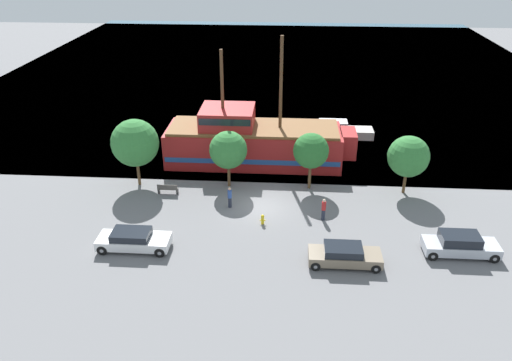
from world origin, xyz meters
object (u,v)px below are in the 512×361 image
Objects in this scene: parked_car_curb_front at (344,255)px; fire_hydrant at (263,219)px; parked_car_curb_mid at (133,240)px; pedestrian_walking_far at (230,197)px; parked_car_curb_rear at (460,245)px; pedestrian_walking_near at (324,209)px; bench_promenade_east at (168,189)px; pirate_ship at (253,141)px; moored_boat_dockside at (337,131)px.

parked_car_curb_front reaches higher than fire_hydrant.
pedestrian_walking_far reaches higher than parked_car_curb_mid.
parked_car_curb_front is 6.04× the size of fire_hydrant.
parked_car_curb_rear is 9.50m from pedestrian_walking_near.
parked_car_curb_front is 2.83× the size of bench_promenade_east.
parked_car_curb_rear is at bearing -18.07° from pedestrian_walking_far.
pirate_ship is 2.37× the size of moored_boat_dockside.
pedestrian_walking_far is (-7.07, 1.37, -0.01)m from pedestrian_walking_near.
pirate_ship is 20.11m from parked_car_curb_rear.
parked_car_curb_front is 7.84m from parked_car_curb_rear.
parked_car_curb_rear is (14.64, -13.73, -1.23)m from pirate_ship.
parked_car_curb_front is 10.55m from pedestrian_walking_far.
fire_hydrant is 0.44× the size of pedestrian_walking_near.
parked_car_curb_rear is 2.94× the size of bench_promenade_east.
fire_hydrant is at bearing 140.66° from parked_car_curb_front.
pedestrian_walking_far is (-9.30, -15.27, 0.24)m from moored_boat_dockside.
pedestrian_walking_far reaches higher than moored_boat_dockside.
parked_car_curb_front is at bearing -93.08° from moored_boat_dockside.
parked_car_curb_mid is 9.22m from fire_hydrant.
parked_car_curb_mid is at bearing -115.52° from pirate_ship.
fire_hydrant is (-6.65, -17.53, -0.22)m from moored_boat_dockside.
pedestrian_walking_near is 1.01× the size of pedestrian_walking_far.
parked_car_curb_front is (-1.18, -22.01, 0.04)m from moored_boat_dockside.
moored_boat_dockside is at bearing 58.67° from pedestrian_walking_far.
pedestrian_walking_near reaches higher than parked_car_curb_mid.
pirate_ship is at bearing -140.60° from moored_boat_dockside.
pedestrian_walking_far is at bearing 168.99° from pedestrian_walking_near.
moored_boat_dockside is 4.17× the size of pedestrian_walking_far.
pirate_ship is at bearing 46.37° from bench_promenade_east.
pedestrian_walking_far is (-2.65, 2.26, 0.46)m from fire_hydrant.
moored_boat_dockside is at bearing 54.60° from parked_car_curb_mid.
parked_car_curb_mid is 13.65m from pedestrian_walking_near.
parked_car_curb_rear is (6.49, -20.43, 0.12)m from moored_boat_dockside.
moored_boat_dockside reaches higher than parked_car_curb_front.
parked_car_curb_rear is 16.61m from pedestrian_walking_far.
pedestrian_walking_far is (-15.79, 5.15, 0.12)m from parked_car_curb_rear.
parked_car_curb_mid reaches higher than fire_hydrant.
parked_car_curb_front is 2.71× the size of pedestrian_walking_far.
pirate_ship reaches higher than parked_car_curb_rear.
fire_hydrant is 0.47× the size of bench_promenade_east.
moored_boat_dockside is 1.48× the size of parked_car_curb_rear.
fire_hydrant is 4.54m from pedestrian_walking_near.
pirate_ship is at bearing 120.73° from pedestrian_walking_near.
pedestrian_walking_near is (12.86, 4.59, 0.19)m from parked_car_curb_mid.
fire_hydrant is at bearing 167.59° from parked_car_curb_rear.
pirate_ship is 3.66× the size of parked_car_curb_front.
pedestrian_walking_far is at bearing 139.49° from fire_hydrant.
parked_car_curb_mid is 2.78× the size of pedestrian_walking_near.
parked_car_curb_rear is 22.20m from bench_promenade_east.
parked_car_curb_mid is (-6.94, -14.54, -1.29)m from pirate_ship.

